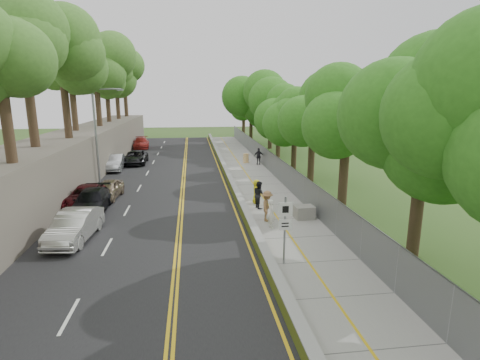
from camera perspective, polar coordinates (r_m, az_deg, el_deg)
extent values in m
plane|color=#33511E|center=(19.74, 1.56, -9.19)|extent=(140.00, 140.00, 0.00)
cube|color=black|center=(33.98, -11.46, 0.07)|extent=(11.20, 66.00, 0.04)
cube|color=gray|center=(34.31, 1.90, 0.45)|extent=(4.20, 66.00, 0.05)
cube|color=#B3DC27|center=(33.97, -1.93, 0.80)|extent=(0.42, 66.00, 0.60)
cube|color=#595147|center=(35.15, -24.90, 2.83)|extent=(5.00, 66.00, 4.00)
cube|color=slate|center=(34.51, 5.35, 2.13)|extent=(0.04, 66.00, 2.00)
cylinder|color=gray|center=(33.18, -21.10, 6.13)|extent=(0.18, 0.18, 8.00)
cylinder|color=gray|center=(32.76, -19.73, 12.92)|extent=(2.30, 0.13, 0.13)
cube|color=gray|center=(32.56, -17.82, 12.98)|extent=(0.50, 0.22, 0.14)
cylinder|color=gray|center=(16.62, 6.82, -7.71)|extent=(0.09, 0.09, 3.10)
cube|color=white|center=(16.27, 6.94, -4.45)|extent=(0.62, 0.04, 0.62)
cube|color=white|center=(16.49, 6.87, -6.77)|extent=(0.56, 0.04, 0.50)
cylinder|color=orange|center=(41.32, 0.91, 3.35)|extent=(0.62, 0.62, 1.02)
cube|color=slate|center=(23.17, 9.74, -4.84)|extent=(1.22, 0.95, 0.77)
imported|color=beige|center=(21.22, -23.89, -6.42)|extent=(2.05, 4.77, 1.53)
imported|color=#511016|center=(27.18, -22.28, -2.32)|extent=(2.35, 5.04, 1.40)
imported|color=black|center=(25.77, -21.69, -3.04)|extent=(2.16, 4.96, 1.42)
imported|color=gray|center=(28.76, -19.46, -1.36)|extent=(1.94, 4.01, 1.32)
imported|color=#A1A5A9|center=(39.44, -18.58, 2.57)|extent=(1.86, 4.68, 1.52)
imported|color=black|center=(42.20, -15.65, 3.32)|extent=(2.35, 5.05, 1.40)
imported|color=maroon|center=(54.54, -14.83, 5.49)|extent=(2.51, 5.24, 1.47)
imported|color=silver|center=(56.62, -15.24, 5.67)|extent=(1.86, 4.11, 1.37)
imported|color=yellow|center=(25.81, 2.51, -1.77)|extent=(0.81, 0.96, 1.68)
imported|color=white|center=(21.21, 4.77, -5.13)|extent=(0.47, 0.65, 1.65)
imported|color=black|center=(24.77, 2.94, -2.25)|extent=(0.86, 1.01, 1.81)
imported|color=olive|center=(22.26, 4.16, -3.98)|extent=(1.00, 1.34, 1.84)
imported|color=black|center=(40.15, 2.88, 3.62)|extent=(1.06, 0.44, 1.80)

